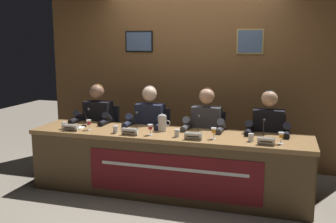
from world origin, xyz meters
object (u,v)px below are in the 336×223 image
object	(u,v)px
chair_center_right	(208,147)
panelist_center_right	(205,130)
chair_center_left	(153,143)
nameplate_far_right	(266,141)
nameplate_far_left	(70,128)
microphone_center_left	(134,124)
juice_glass_center_right	(214,131)
water_cup_far_right	(251,138)
juice_glass_center_left	(150,128)
water_cup_center_right	(177,134)
conference_table	(166,154)
juice_glass_far_left	(89,123)
chair_far_left	(103,139)
panelist_far_left	(96,123)
water_pitcher_central	(162,123)
nameplate_center_right	(193,136)
panelist_far_right	(268,134)
nameplate_center_left	(130,132)
water_cup_far_left	(64,126)
microphone_far_right	(263,133)
chair_far_right	(267,152)
microphone_far_left	(86,120)
water_cup_center_left	(116,130)
microphone_center_right	(197,129)
document_stack_far_left	(75,127)
panelist_center_left	(148,126)

from	to	relation	value
chair_center_right	panelist_center_right	size ratio (longest dim) A/B	0.73
chair_center_left	nameplate_far_right	size ratio (longest dim) A/B	5.01
nameplate_far_left	microphone_center_left	xyz separation A→B (m)	(0.73, 0.23, 0.03)
juice_glass_center_right	water_cup_far_right	bearing A→B (deg)	1.12
juice_glass_center_left	water_cup_center_right	xyz separation A→B (m)	(0.31, 0.01, -0.05)
conference_table	juice_glass_far_left	distance (m)	1.01
chair_far_left	panelist_far_left	xyz separation A→B (m)	(0.00, -0.20, 0.28)
water_cup_far_right	water_pitcher_central	size ratio (longest dim) A/B	0.40
nameplate_far_left	nameplate_center_right	world-z (taller)	same
panelist_far_right	water_cup_center_right	bearing A→B (deg)	-151.46
chair_far_left	panelist_far_right	world-z (taller)	panelist_far_right
nameplate_center_right	nameplate_far_right	world-z (taller)	same
chair_far_left	nameplate_center_right	xyz separation A→B (m)	(1.48, -0.80, 0.34)
panelist_far_left	panelist_center_right	xyz separation A→B (m)	(1.49, 0.00, 0.00)
juice_glass_center_left	nameplate_far_right	xyz separation A→B (m)	(1.28, -0.07, -0.05)
chair_far_left	water_cup_center_right	xyz separation A→B (m)	(1.28, -0.72, 0.34)
chair_far_left	nameplate_center_left	xyz separation A→B (m)	(0.74, -0.80, 0.34)
juice_glass_far_left	water_cup_far_right	size ratio (longest dim) A/B	1.46
juice_glass_far_left	water_pitcher_central	distance (m)	0.89
water_cup_far_left	microphone_far_right	size ratio (longest dim) A/B	0.39
chair_far_right	nameplate_far_right	bearing A→B (deg)	-89.37
microphone_center_left	microphone_far_right	size ratio (longest dim) A/B	1.00
chair_far_right	microphone_far_right	world-z (taller)	microphone_far_right
microphone_center_left	nameplate_center_right	xyz separation A→B (m)	(0.78, -0.23, -0.03)
microphone_far_left	panelist_center_right	size ratio (longest dim) A/B	0.18
nameplate_far_left	water_cup_center_left	bearing A→B (deg)	5.02
panelist_far_left	juice_glass_center_left	bearing A→B (deg)	-28.85
nameplate_center_left	microphone_center_right	size ratio (longest dim) A/B	0.90
panelist_center_right	water_cup_center_right	size ratio (longest dim) A/B	14.50
water_cup_far_left	water_cup_far_right	distance (m)	2.24
chair_center_left	water_cup_far_left	bearing A→B (deg)	-140.84
water_cup_far_left	juice_glass_center_right	world-z (taller)	juice_glass_center_right
panelist_far_left	microphone_center_left	distance (m)	0.80
chair_center_left	nameplate_center_left	size ratio (longest dim) A/B	4.65
document_stack_far_left	panelist_far_right	bearing A→B (deg)	11.19
juice_glass_far_left	water_pitcher_central	world-z (taller)	water_pitcher_central
water_pitcher_central	panelist_far_left	bearing A→B (deg)	164.62
microphone_center_left	nameplate_center_right	distance (m)	0.81
nameplate_center_left	microphone_center_left	bearing A→B (deg)	98.43
microphone_far_right	microphone_center_left	bearing A→B (deg)	179.67
juice_glass_far_left	nameplate_far_left	bearing A→B (deg)	-150.54
conference_table	water_cup_center_left	world-z (taller)	water_cup_center_left
document_stack_far_left	water_cup_far_left	bearing A→B (deg)	-142.87
microphone_far_left	chair_center_left	xyz separation A→B (m)	(0.72, 0.51, -0.37)
nameplate_far_right	microphone_far_right	size ratio (longest dim) A/B	0.84
nameplate_far_left	juice_glass_far_left	xyz separation A→B (m)	(0.19, 0.11, 0.05)
nameplate_far_right	document_stack_far_left	world-z (taller)	nameplate_far_right
juice_glass_center_right	nameplate_far_right	bearing A→B (deg)	-10.25
panelist_center_left	water_cup_far_right	bearing A→B (deg)	-19.99
water_pitcher_central	water_cup_far_left	bearing A→B (deg)	-168.11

